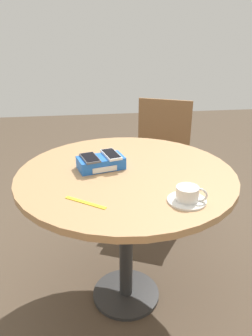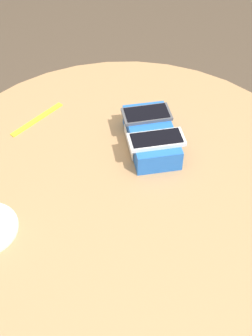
% 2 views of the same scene
% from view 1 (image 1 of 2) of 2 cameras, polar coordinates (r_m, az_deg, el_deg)
% --- Properties ---
extents(ground_plane, '(8.00, 8.00, 0.00)m').
position_cam_1_polar(ground_plane, '(1.95, 0.00, -21.18)').
color(ground_plane, brown).
extents(round_table, '(1.01, 1.01, 0.75)m').
position_cam_1_polar(round_table, '(1.56, 0.00, -4.07)').
color(round_table, '#2D2D2D').
rests_on(round_table, ground_plane).
extents(phone_box, '(0.24, 0.16, 0.06)m').
position_cam_1_polar(phone_box, '(1.55, -4.39, 0.92)').
color(phone_box, blue).
rests_on(phone_box, round_table).
extents(phone_gray, '(0.10, 0.14, 0.01)m').
position_cam_1_polar(phone_gray, '(1.52, -6.30, 1.77)').
color(phone_gray, '#515156').
rests_on(phone_gray, phone_box).
extents(phone_white, '(0.10, 0.15, 0.01)m').
position_cam_1_polar(phone_white, '(1.55, -2.62, 2.39)').
color(phone_white, silver).
rests_on(phone_white, phone_box).
extents(saucer, '(0.15, 0.15, 0.01)m').
position_cam_1_polar(saucer, '(1.29, 10.53, -5.58)').
color(saucer, silver).
rests_on(saucer, round_table).
extents(coffee_cup, '(0.12, 0.09, 0.06)m').
position_cam_1_polar(coffee_cup, '(1.28, 10.77, -4.34)').
color(coffee_cup, silver).
rests_on(coffee_cup, saucer).
extents(lanyard_strap, '(0.16, 0.12, 0.00)m').
position_cam_1_polar(lanyard_strap, '(1.27, -7.07, -6.00)').
color(lanyard_strap, yellow).
rests_on(lanyard_strap, round_table).
extents(chair_far_side, '(0.55, 0.55, 0.88)m').
position_cam_1_polar(chair_far_side, '(2.42, 5.90, 1.29)').
color(chair_far_side, brown).
rests_on(chair_far_side, ground_plane).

